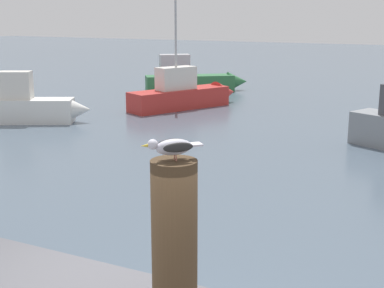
% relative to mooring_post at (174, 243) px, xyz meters
% --- Properties ---
extents(mooring_post, '(0.29, 0.29, 1.09)m').
position_rel_mooring_post_xyz_m(mooring_post, '(0.00, 0.00, 0.00)').
color(mooring_post, '#4C3823').
rests_on(mooring_post, harbor_quay).
extents(seagull, '(0.30, 0.32, 0.14)m').
position_rel_mooring_post_xyz_m(seagull, '(-0.00, -0.00, 0.64)').
color(seagull, '#C67360').
rests_on(seagull, mooring_post).
extents(boat_white, '(3.53, 2.35, 1.64)m').
position_rel_mooring_post_xyz_m(boat_white, '(-10.73, 10.33, -1.49)').
color(boat_white, silver).
rests_on(boat_white, ground_plane).
extents(boat_red, '(2.92, 4.62, 4.15)m').
position_rel_mooring_post_xyz_m(boat_red, '(-7.60, 15.11, -1.52)').
color(boat_red, '#B72D28').
rests_on(boat_red, ground_plane).
extents(boat_green, '(4.24, 3.49, 1.70)m').
position_rel_mooring_post_xyz_m(boat_green, '(-9.24, 19.06, -1.50)').
color(boat_green, '#2D6B3D').
rests_on(boat_green, ground_plane).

